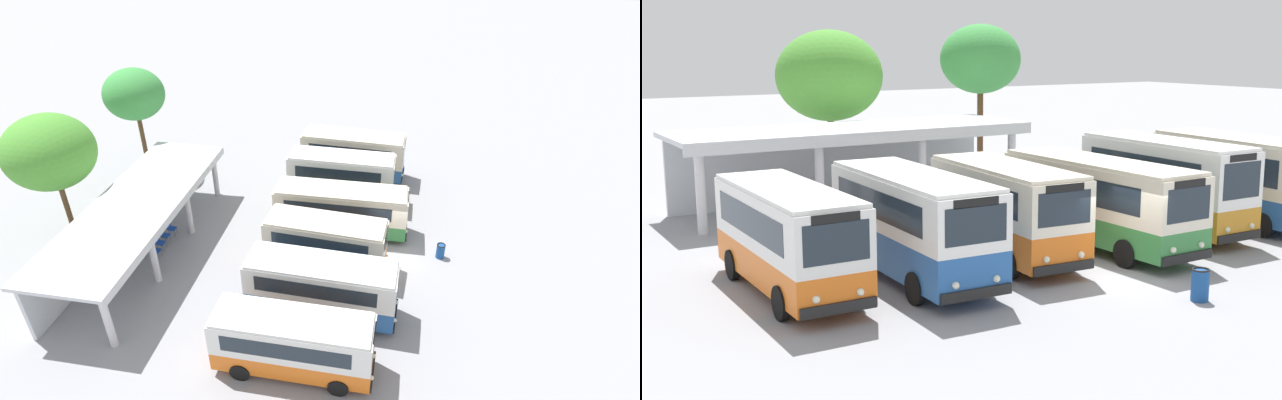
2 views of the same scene
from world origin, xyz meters
TOP-DOWN VIEW (x-y plane):
  - ground_plane at (0.00, 0.00)m, footprint 180.00×180.00m
  - city_bus_nearest_orange at (-8.66, 3.64)m, footprint 2.28×6.98m
  - city_bus_second_in_row at (-5.09, 3.04)m, footprint 2.55×7.43m
  - city_bus_middle_cream at (-1.51, 3.43)m, footprint 2.67×6.75m
  - city_bus_fourth_amber at (2.07, 3.08)m, footprint 2.35×8.06m
  - city_bus_fifth_blue at (5.64, 3.56)m, footprint 2.33×7.11m
  - city_bus_far_end_green at (9.22, 3.19)m, footprint 2.71×7.50m
  - terminal_canopy at (-1.97, 14.52)m, footprint 15.02×4.72m
  - waiting_chair_end_by_column at (-2.37, 13.19)m, footprint 0.45×0.45m
  - waiting_chair_second_from_end at (-1.62, 13.27)m, footprint 0.45×0.45m
  - waiting_chair_middle_seat at (-0.88, 13.32)m, footprint 0.45×0.45m
  - waiting_chair_fourth_seat at (-0.14, 13.23)m, footprint 0.45×0.45m
  - roadside_tree_behind_canopy at (-0.55, 19.63)m, footprint 5.13×5.13m
  - roadside_tree_east_of_canopy at (7.33, 18.42)m, footprint 4.18×4.18m
  - litter_bin_apron at (0.44, -2.91)m, footprint 0.49×0.49m

SIDE VIEW (x-z plane):
  - ground_plane at x=0.00m, z-range 0.00..0.00m
  - litter_bin_apron at x=0.44m, z-range 0.01..0.91m
  - waiting_chair_end_by_column at x=-2.37m, z-range 0.09..0.95m
  - waiting_chair_second_from_end at x=-1.62m, z-range 0.09..0.95m
  - waiting_chair_middle_seat at x=-0.88m, z-range 0.09..0.95m
  - waiting_chair_fourth_seat at x=-0.14m, z-range 0.09..0.95m
  - city_bus_nearest_orange at x=-8.66m, z-range 0.17..3.15m
  - city_bus_fourth_amber at x=2.07m, z-range 0.17..3.17m
  - city_bus_middle_cream at x=-1.51m, z-range 0.17..3.24m
  - city_bus_second_in_row at x=-5.09m, z-range 0.17..3.31m
  - city_bus_far_end_green at x=9.22m, z-range 0.17..3.50m
  - city_bus_fifth_blue at x=5.64m, z-range 0.17..3.58m
  - terminal_canopy at x=-1.97m, z-range 0.87..4.27m
  - roadside_tree_behind_canopy at x=-0.55m, z-range 1.55..9.01m
  - roadside_tree_east_of_canopy at x=7.33m, z-range 2.09..9.89m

